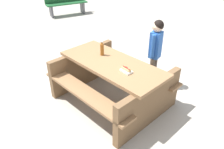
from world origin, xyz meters
name	(u,v)px	position (x,y,z in m)	size (l,w,h in m)	color
ground_plane	(112,100)	(0.00, 0.00, 0.00)	(30.00, 30.00, 0.00)	#ADA599
picnic_table	(112,79)	(0.00, 0.00, 0.44)	(1.94, 1.58, 0.75)	olive
soda_bottle	(102,49)	(-0.31, 0.03, 0.87)	(0.06, 0.06, 0.25)	brown
hotdog_tray	(126,70)	(0.37, -0.02, 0.78)	(0.18, 0.11, 0.08)	white
child_in_coat	(156,45)	(0.06, 0.94, 0.81)	(0.23, 0.30, 1.27)	brown
park_bench_mid	(66,2)	(-5.20, 1.94, 0.45)	(0.67, 1.55, 0.85)	#1E592D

